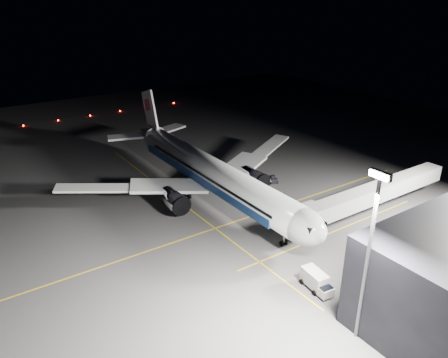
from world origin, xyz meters
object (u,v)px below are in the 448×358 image
Objects in this scene: jet_bridge at (370,195)px; service_truck at (317,281)px; safety_cone_a at (281,192)px; floodlight_mast_south at (370,244)px; baggage_tug at (273,179)px; safety_cone_c at (262,180)px; airliner at (209,172)px; safety_cone_b at (255,191)px.

service_truck is at bearing -66.89° from jet_bridge.
jet_bridge is 56.23× the size of safety_cone_a.
floodlight_mast_south is 7.99× the size of baggage_tug.
baggage_tug reaches higher than safety_cone_c.
baggage_tug is 5.47m from safety_cone_a.
service_truck is 2.02× the size of baggage_tug.
safety_cone_c is at bearing 155.34° from floodlight_mast_south.
floodlight_mast_south is 3.96× the size of service_truck.
jet_bridge is 13.29× the size of baggage_tug.
airliner is 2.97× the size of floodlight_mast_south.
jet_bridge is 65.06× the size of safety_cone_c.
safety_cone_a is (5.07, -2.01, -0.42)m from baggage_tug.
service_truck is (9.30, -21.78, -3.21)m from jet_bridge.
airliner is 32.81m from service_truck.
safety_cone_c is (-40.89, 18.77, -12.11)m from floodlight_mast_south.
service_truck is 36.18m from safety_cone_c.
floodlight_mast_south is at bearing -24.66° from safety_cone_c.
safety_cone_a reaches higher than safety_cone_b.
safety_cone_b is 5.37m from safety_cone_c.
safety_cone_c is (-32.19, 16.49, -1.11)m from service_truck.
floodlight_mast_south is 45.75m from baggage_tug.
service_truck is 8.54× the size of safety_cone_a.
safety_cone_c is at bearing 159.50° from service_truck.
jet_bridge is 31.05m from floodlight_mast_south.
jet_bridge is at bearing 38.04° from airliner.
safety_cone_a is (-34.20, 18.37, -12.07)m from floodlight_mast_south.
safety_cone_a is 5.29m from safety_cone_b.
airliner is 1.79× the size of jet_bridge.
safety_cone_c is at bearing 176.59° from safety_cone_a.
safety_cone_a is at bearing -160.62° from jet_bridge.
service_truck is at bearing -12.14° from baggage_tug.
safety_cone_b is at bearing -53.82° from safety_cone_c.
safety_cone_a is at bearing 48.08° from safety_cone_b.
floodlight_mast_south is at bearing -28.25° from safety_cone_a.
airliner is at bearing -78.69° from baggage_tug.
jet_bridge is at bearing 119.73° from service_truck.
safety_cone_c is at bearing 126.18° from safety_cone_b.
airliner is 105.16× the size of safety_cone_b.
safety_cone_c is (-22.89, -5.30, -4.32)m from jet_bridge.
jet_bridge reaches higher than safety_cone_b.
baggage_tug reaches higher than safety_cone_a.
floodlight_mast_south is at bearing -20.95° from safety_cone_b.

